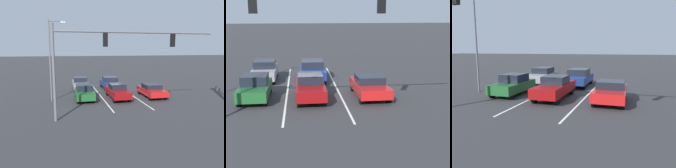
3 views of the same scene
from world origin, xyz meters
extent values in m
plane|color=#333335|center=(0.00, 0.00, 0.00)|extent=(240.00, 240.00, 0.00)
cube|color=silver|center=(-1.70, 1.59, 0.01)|extent=(0.12, 15.18, 0.01)
cube|color=silver|center=(1.70, 1.59, 0.01)|extent=(0.12, 15.18, 0.01)
cube|color=#1E5928|center=(3.56, 4.15, 0.61)|extent=(1.72, 4.05, 0.62)
cube|color=black|center=(3.56, 3.93, 1.21)|extent=(1.52, 1.79, 0.57)
cube|color=red|center=(2.95, 2.16, 0.77)|extent=(0.24, 0.06, 0.12)
cube|color=red|center=(4.16, 2.16, 0.77)|extent=(0.24, 0.06, 0.12)
cylinder|color=black|center=(2.82, 5.62, 0.30)|extent=(0.22, 0.60, 0.60)
cylinder|color=black|center=(4.29, 5.62, 0.30)|extent=(0.22, 0.60, 0.60)
cylinder|color=black|center=(2.82, 2.68, 0.30)|extent=(0.22, 0.60, 0.60)
cylinder|color=black|center=(4.29, 2.68, 0.30)|extent=(0.22, 0.60, 0.60)
cube|color=red|center=(-3.47, 4.37, 0.61)|extent=(1.87, 4.20, 0.57)
cube|color=black|center=(-3.47, 4.34, 1.12)|extent=(1.64, 1.79, 0.45)
cube|color=red|center=(-4.13, 2.31, 0.76)|extent=(0.24, 0.06, 0.12)
cube|color=red|center=(-2.82, 2.31, 0.76)|extent=(0.24, 0.06, 0.12)
cylinder|color=black|center=(-4.28, 5.89, 0.33)|extent=(0.22, 0.65, 0.65)
cylinder|color=black|center=(-2.67, 5.89, 0.33)|extent=(0.22, 0.65, 0.65)
cylinder|color=black|center=(-4.28, 2.85, 0.33)|extent=(0.22, 0.65, 0.65)
cylinder|color=black|center=(-2.67, 2.85, 0.33)|extent=(0.22, 0.65, 0.65)
cube|color=maroon|center=(0.22, 4.41, 0.67)|extent=(1.70, 4.57, 0.63)
cube|color=black|center=(0.22, 4.24, 1.25)|extent=(1.50, 1.76, 0.53)
cube|color=red|center=(-0.37, 2.17, 0.83)|extent=(0.24, 0.06, 0.12)
cube|color=red|center=(0.82, 2.17, 0.83)|extent=(0.24, 0.06, 0.12)
cylinder|color=black|center=(-0.50, 6.08, 0.36)|extent=(0.22, 0.72, 0.72)
cylinder|color=black|center=(0.94, 6.08, 0.36)|extent=(0.22, 0.72, 0.72)
cylinder|color=black|center=(-0.50, 2.73, 0.36)|extent=(0.22, 0.72, 0.72)
cylinder|color=black|center=(0.94, 2.73, 0.36)|extent=(0.22, 0.72, 0.72)
cube|color=navy|center=(-0.14, -0.99, 0.66)|extent=(1.88, 4.44, 0.62)
cube|color=black|center=(-0.14, -0.98, 1.26)|extent=(1.65, 2.07, 0.57)
cube|color=red|center=(-0.80, -3.17, 0.82)|extent=(0.24, 0.06, 0.12)
cube|color=red|center=(0.51, -3.17, 0.82)|extent=(0.24, 0.06, 0.12)
cylinder|color=black|center=(-0.95, 0.64, 0.35)|extent=(0.22, 0.70, 0.70)
cylinder|color=black|center=(0.67, 0.64, 0.35)|extent=(0.22, 0.70, 0.70)
cylinder|color=black|center=(-0.95, -2.61, 0.35)|extent=(0.22, 0.70, 0.70)
cylinder|color=black|center=(0.67, -2.61, 0.35)|extent=(0.22, 0.70, 0.70)
cube|color=gray|center=(3.51, -1.21, 0.67)|extent=(1.77, 4.21, 0.67)
cube|color=black|center=(3.51, -1.45, 1.27)|extent=(1.56, 2.01, 0.55)
cube|color=red|center=(2.89, -3.28, 0.83)|extent=(0.24, 0.06, 0.12)
cube|color=red|center=(4.13, -3.28, 0.83)|extent=(0.24, 0.06, 0.12)
cylinder|color=black|center=(2.75, 0.31, 0.33)|extent=(0.22, 0.66, 0.66)
cylinder|color=black|center=(4.26, 0.31, 0.33)|extent=(0.22, 0.66, 0.66)
cylinder|color=black|center=(2.75, -2.74, 0.33)|extent=(0.22, 0.66, 0.66)
cylinder|color=black|center=(4.26, -2.74, 0.33)|extent=(0.22, 0.66, 0.66)
sphere|color=#0A3814|center=(2.58, 10.02, 5.34)|extent=(0.20, 0.20, 0.20)
cylinder|color=slate|center=(6.68, 3.96, 3.84)|extent=(0.14, 0.14, 7.67)
camera|label=1|loc=(5.54, 25.36, 5.05)|focal=35.00mm
camera|label=2|loc=(0.85, 22.93, 5.23)|focal=50.00mm
camera|label=3|loc=(-4.68, 17.98, 3.30)|focal=35.00mm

